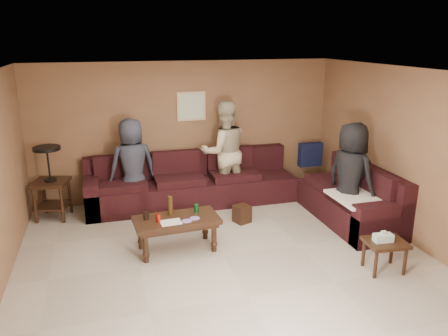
% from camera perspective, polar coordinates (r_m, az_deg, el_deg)
% --- Properties ---
extents(room, '(5.60, 5.50, 2.50)m').
position_cam_1_polar(room, '(5.57, -0.08, 3.88)').
color(room, '#B3A997').
rests_on(room, ground).
extents(sectional_sofa, '(4.65, 2.90, 0.97)m').
position_cam_1_polar(sectional_sofa, '(7.57, 2.73, -3.14)').
color(sectional_sofa, black).
rests_on(sectional_sofa, ground).
extents(coffee_table, '(1.20, 0.66, 0.77)m').
position_cam_1_polar(coffee_table, '(6.17, -6.25, -7.13)').
color(coffee_table, '#311B10').
rests_on(coffee_table, ground).
extents(end_table_left, '(0.65, 0.65, 1.22)m').
position_cam_1_polar(end_table_left, '(7.67, -21.71, -1.63)').
color(end_table_left, '#311B10').
rests_on(end_table_left, ground).
extents(side_table_right, '(0.54, 0.46, 0.56)m').
position_cam_1_polar(side_table_right, '(6.00, 20.27, -9.37)').
color(side_table_right, '#311B10').
rests_on(side_table_right, ground).
extents(waste_bin, '(0.30, 0.30, 0.28)m').
position_cam_1_polar(waste_bin, '(7.14, 2.36, -6.00)').
color(waste_bin, '#311B10').
rests_on(waste_bin, ground).
extents(wall_art, '(0.52, 0.04, 0.52)m').
position_cam_1_polar(wall_art, '(7.95, -4.30, 8.04)').
color(wall_art, tan).
rests_on(wall_art, ground).
extents(person_left, '(0.88, 0.67, 1.62)m').
position_cam_1_polar(person_left, '(7.55, -11.84, 0.32)').
color(person_left, '#2C303D').
rests_on(person_left, ground).
extents(person_middle, '(0.92, 0.73, 1.83)m').
position_cam_1_polar(person_middle, '(7.85, 0.01, 2.14)').
color(person_middle, '#C6B893').
rests_on(person_middle, ground).
extents(person_right, '(0.80, 0.96, 1.68)m').
position_cam_1_polar(person_right, '(7.01, 16.17, -1.02)').
color(person_right, black).
rests_on(person_right, ground).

